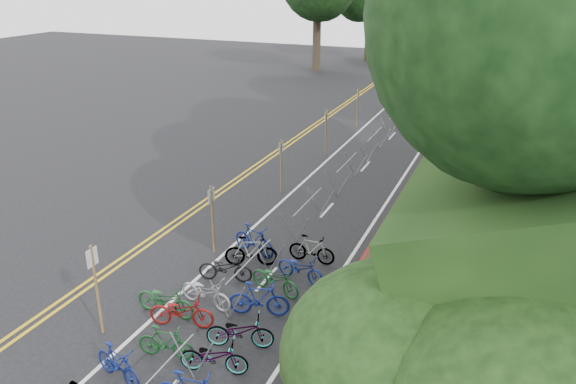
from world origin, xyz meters
name	(u,v)px	position (x,y,z in m)	size (l,w,h in m)	color
ground	(108,325)	(0.00, 0.00, 0.00)	(120.00, 120.00, 0.00)	black
road_markings	(274,200)	(0.63, 10.10, 0.00)	(7.47, 80.00, 0.01)	gold
red_curb	(399,201)	(5.70, 12.00, 0.05)	(0.25, 28.00, 0.10)	maroon
bike_racks_rest	(347,168)	(3.00, 13.00, 0.85)	(1.14, 23.00, 1.17)	gray
signpost_near	(96,284)	(0.13, -0.35, 1.54)	(0.08, 0.40, 2.70)	brown
signposts_rest	(306,144)	(0.60, 14.00, 1.43)	(0.08, 18.40, 2.50)	brown
bike_front	(165,300)	(1.25, 1.08, 0.49)	(1.88, 0.66, 0.99)	#144C1E
bike_valet	(225,306)	(3.00, 1.44, 0.49)	(3.25, 10.34, 1.08)	slate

